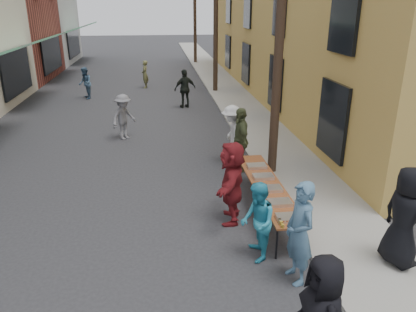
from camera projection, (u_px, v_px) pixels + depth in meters
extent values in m
plane|color=#28282B|center=(118.00, 236.00, 8.90)|extent=(120.00, 120.00, 0.00)
cube|color=gray|center=(227.00, 91.00, 23.38)|extent=(2.20, 60.00, 0.10)
cube|color=gray|center=(18.00, 7.00, 33.06)|extent=(8.00, 8.00, 9.00)
cylinder|color=#2D2116|center=(281.00, 15.00, 10.59)|extent=(0.26, 0.26, 9.00)
cylinder|color=#2D2116|center=(216.00, 9.00, 21.72)|extent=(0.26, 0.26, 9.00)
cylinder|color=#2D2116|center=(195.00, 7.00, 32.86)|extent=(0.26, 0.26, 9.00)
cube|color=brown|center=(267.00, 186.00, 9.63)|extent=(0.70, 4.00, 0.04)
cylinder|color=black|center=(277.00, 244.00, 7.99)|extent=(0.04, 0.04, 0.71)
cylinder|color=black|center=(305.00, 241.00, 8.06)|extent=(0.04, 0.04, 0.71)
cylinder|color=black|center=(239.00, 170.00, 11.48)|extent=(0.04, 0.04, 0.71)
cylinder|color=black|center=(259.00, 169.00, 11.55)|extent=(0.04, 0.04, 0.71)
cube|color=maroon|center=(289.00, 217.00, 8.08)|extent=(0.50, 0.33, 0.08)
cube|color=#B2B2B7|center=(280.00, 203.00, 8.69)|extent=(0.50, 0.33, 0.08)
cube|color=tan|center=(271.00, 189.00, 9.34)|extent=(0.50, 0.33, 0.08)
cube|color=#B2B2B7|center=(263.00, 177.00, 9.98)|extent=(0.50, 0.33, 0.08)
cube|color=tan|center=(257.00, 166.00, 10.63)|extent=(0.50, 0.33, 0.08)
cylinder|color=#A57F26|center=(283.00, 226.00, 7.78)|extent=(0.07, 0.07, 0.08)
cylinder|color=#A57F26|center=(281.00, 223.00, 7.87)|extent=(0.07, 0.07, 0.08)
cylinder|color=#A57F26|center=(280.00, 221.00, 7.96)|extent=(0.07, 0.07, 0.08)
cylinder|color=tan|center=(303.00, 222.00, 7.87)|extent=(0.08, 0.08, 0.12)
imported|color=#466B88|center=(300.00, 233.00, 7.17)|extent=(0.57, 0.78, 1.96)
imported|color=teal|center=(257.00, 222.00, 7.87)|extent=(0.65, 0.82, 1.62)
imported|color=silver|center=(232.00, 135.00, 12.70)|extent=(0.77, 1.25, 1.87)
imported|color=#4A5430|center=(240.00, 140.00, 12.07)|extent=(0.52, 1.16, 1.96)
imported|color=maroon|center=(232.00, 182.00, 9.23)|extent=(0.98, 1.89, 1.95)
imported|color=black|center=(405.00, 217.00, 7.50)|extent=(0.85, 1.09, 1.98)
imported|color=slate|center=(124.00, 117.00, 14.98)|extent=(1.20, 1.23, 1.69)
imported|color=black|center=(185.00, 89.00, 19.53)|extent=(1.17, 0.78, 1.85)
imported|color=brown|center=(145.00, 74.00, 24.16)|extent=(0.45, 0.63, 1.62)
imported|color=#42617F|center=(85.00, 83.00, 21.39)|extent=(0.81, 0.94, 1.67)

